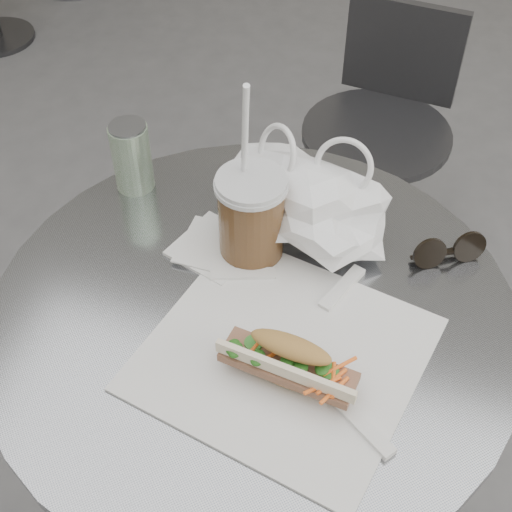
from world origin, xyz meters
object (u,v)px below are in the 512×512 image
(chair_far, at_px, (375,164))
(drink_can, at_px, (132,156))
(iced_coffee, at_px, (251,215))
(cafe_table, at_px, (253,409))
(banh_mi, at_px, (289,362))
(sunglasses, at_px, (448,251))

(chair_far, height_order, drink_can, drink_can)
(iced_coffee, bearing_deg, cafe_table, -70.65)
(chair_far, height_order, banh_mi, banh_mi)
(cafe_table, bearing_deg, chair_far, 87.03)
(iced_coffee, bearing_deg, banh_mi, -60.12)
(banh_mi, height_order, drink_can, drink_can)
(cafe_table, height_order, banh_mi, banh_mi)
(banh_mi, xyz_separation_m, sunglasses, (0.17, 0.28, -0.02))
(drink_can, bearing_deg, banh_mi, -39.86)
(cafe_table, relative_size, iced_coffee, 2.46)
(cafe_table, relative_size, sunglasses, 7.00)
(sunglasses, xyz_separation_m, drink_can, (-0.52, 0.01, 0.04))
(chair_far, xyz_separation_m, sunglasses, (0.20, -0.72, 0.44))
(iced_coffee, xyz_separation_m, sunglasses, (0.29, 0.07, -0.06))
(iced_coffee, relative_size, drink_can, 2.54)
(chair_far, relative_size, iced_coffee, 2.30)
(drink_can, bearing_deg, chair_far, 65.80)
(banh_mi, xyz_separation_m, iced_coffee, (-0.12, 0.21, 0.04))
(cafe_table, relative_size, banh_mi, 3.34)
(banh_mi, relative_size, sunglasses, 2.09)
(drink_can, bearing_deg, cafe_table, -35.46)
(iced_coffee, bearing_deg, chair_far, 83.97)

